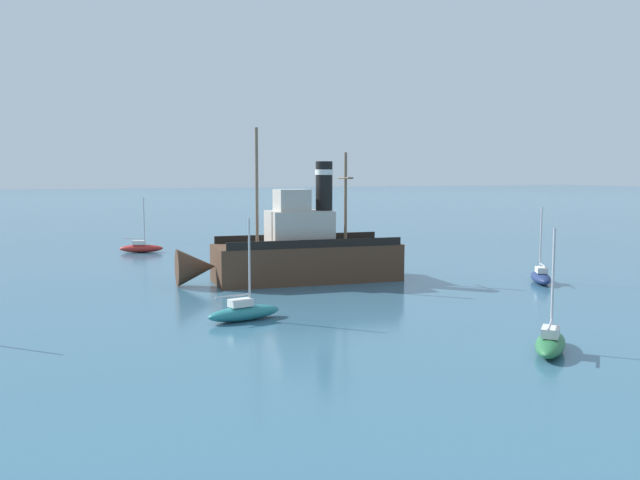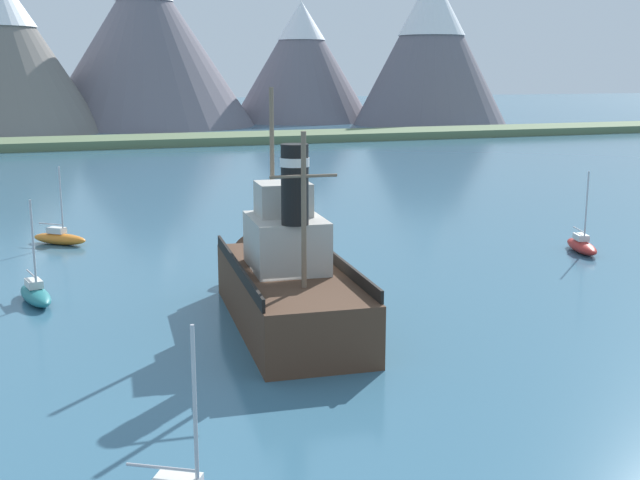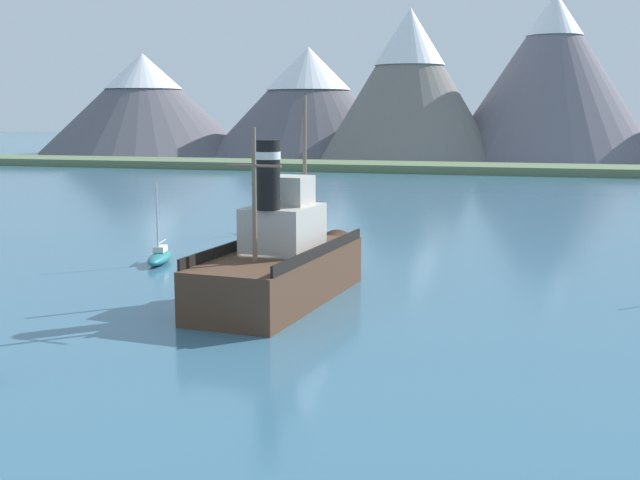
% 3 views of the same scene
% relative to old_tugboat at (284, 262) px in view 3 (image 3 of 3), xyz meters
% --- Properties ---
extents(ground_plane, '(600.00, 600.00, 0.00)m').
position_rel_old_tugboat_xyz_m(ground_plane, '(-0.33, -0.91, -1.83)').
color(ground_plane, '#38667F').
extents(mountain_ridge, '(183.40, 57.59, 32.12)m').
position_rel_old_tugboat_xyz_m(mountain_ridge, '(-9.40, 129.47, 12.04)').
color(mountain_ridge, '#56545B').
rests_on(mountain_ridge, ground).
extents(shoreline_strip, '(240.00, 12.00, 1.20)m').
position_rel_old_tugboat_xyz_m(shoreline_strip, '(-0.33, 88.40, -1.23)').
color(shoreline_strip, '#5B704C').
rests_on(shoreline_strip, ground).
extents(old_tugboat, '(5.49, 14.65, 9.90)m').
position_rel_old_tugboat_xyz_m(old_tugboat, '(0.00, 0.00, 0.00)').
color(old_tugboat, '#4C3323').
rests_on(old_tugboat, ground).
extents(sailboat_teal, '(1.85, 3.94, 4.90)m').
position_rel_old_tugboat_xyz_m(sailboat_teal, '(-10.12, 6.76, -1.40)').
color(sailboat_teal, '#23757A').
rests_on(sailboat_teal, ground).
extents(sailboat_orange, '(3.60, 3.31, 4.90)m').
position_rel_old_tugboat_xyz_m(sailboat_orange, '(-8.51, 19.89, -1.40)').
color(sailboat_orange, orange).
rests_on(sailboat_orange, ground).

